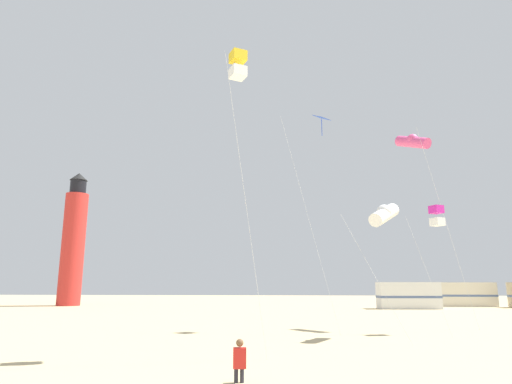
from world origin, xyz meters
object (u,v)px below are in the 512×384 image
(kite_flyer_standing, at_px, (240,360))
(lighthouse_distant, at_px, (73,242))
(kite_box_gold, at_px, (238,65))
(rv_van_cream, at_px, (466,294))
(rv_van_white, at_px, (408,296))
(kite_box_magenta, at_px, (437,216))
(kite_tube_white, at_px, (384,214))
(kite_diamond_blue, at_px, (320,127))
(kite_tube_rainbow, at_px, (413,142))

(kite_flyer_standing, xyz_separation_m, lighthouse_distant, (-25.96, 41.19, 7.22))
(kite_box_gold, distance_m, rv_van_cream, 46.44)
(kite_box_gold, bearing_deg, rv_van_white, 66.18)
(lighthouse_distant, bearing_deg, rv_van_white, -5.46)
(kite_box_magenta, bearing_deg, lighthouse_distant, 141.39)
(kite_box_magenta, xyz_separation_m, kite_box_gold, (-10.24, -8.54, 5.06))
(kite_flyer_standing, height_order, lighthouse_distant, lighthouse_distant)
(kite_box_gold, relative_size, kite_tube_white, 1.77)
(lighthouse_distant, xyz_separation_m, rv_van_white, (39.94, -3.82, -6.45))
(kite_box_magenta, height_order, kite_box_gold, kite_box_gold)
(kite_tube_white, distance_m, rv_van_white, 28.56)
(kite_tube_white, height_order, rv_van_cream, kite_tube_white)
(kite_tube_white, xyz_separation_m, rv_van_cream, (16.09, 33.08, -4.69))
(kite_tube_white, bearing_deg, lighthouse_distant, 136.14)
(kite_box_magenta, relative_size, lighthouse_distant, 0.41)
(kite_diamond_blue, bearing_deg, kite_tube_white, -52.53)
(kite_diamond_blue, bearing_deg, rv_van_white, 65.63)
(kite_box_magenta, relative_size, kite_box_gold, 0.58)
(kite_box_magenta, bearing_deg, rv_van_white, 79.90)
(kite_box_magenta, distance_m, rv_van_cream, 33.48)
(kite_box_magenta, bearing_deg, rv_van_cream, 67.49)
(kite_box_magenta, height_order, kite_tube_rainbow, kite_tube_rainbow)
(kite_box_gold, xyz_separation_m, kite_tube_white, (6.83, 6.05, -5.32))
(rv_van_cream, bearing_deg, kite_diamond_blue, -122.22)
(rv_van_cream, bearing_deg, lighthouse_distant, -176.90)
(lighthouse_distant, relative_size, rv_van_white, 2.56)
(kite_diamond_blue, height_order, lighthouse_distant, lighthouse_distant)
(rv_van_white, bearing_deg, lighthouse_distant, 171.17)
(kite_tube_white, height_order, rv_van_white, kite_tube_white)
(kite_tube_white, distance_m, rv_van_cream, 37.08)
(kite_tube_rainbow, relative_size, kite_tube_white, 1.81)
(lighthouse_distant, height_order, rv_van_white, lighthouse_distant)
(kite_flyer_standing, height_order, rv_van_white, rv_van_white)
(kite_tube_white, bearing_deg, rv_van_white, 73.94)
(kite_box_magenta, relative_size, kite_diamond_blue, 0.53)
(lighthouse_distant, distance_m, rv_van_white, 40.64)
(rv_van_cream, bearing_deg, kite_box_magenta, -112.01)
(kite_box_magenta, bearing_deg, kite_tube_rainbow, 94.69)
(kite_box_magenta, relative_size, rv_van_cream, 1.07)
(kite_flyer_standing, distance_m, kite_diamond_blue, 18.46)
(kite_diamond_blue, distance_m, lighthouse_distant, 40.26)
(kite_box_gold, relative_size, lighthouse_distant, 0.71)
(lighthouse_distant, bearing_deg, kite_tube_rainbow, -36.03)
(kite_box_gold, distance_m, kite_diamond_blue, 10.54)
(kite_diamond_blue, bearing_deg, kite_flyer_standing, -103.60)
(kite_box_magenta, xyz_separation_m, kite_tube_white, (-3.41, -2.49, -0.25))
(kite_box_gold, distance_m, kite_tube_white, 10.56)
(rv_van_cream, bearing_deg, kite_tube_rainbow, -114.31)
(kite_box_gold, xyz_separation_m, rv_van_white, (14.62, 33.12, -10.01))
(lighthouse_distant, bearing_deg, kite_tube_white, -43.86)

